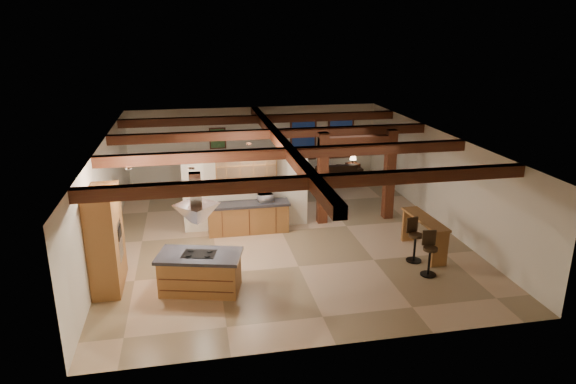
# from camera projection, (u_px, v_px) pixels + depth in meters

# --- Properties ---
(ground) EXTENTS (12.00, 12.00, 0.00)m
(ground) POSITION_uv_depth(u_px,v_px,m) (281.00, 231.00, 15.68)
(ground) COLOR #CCAC88
(ground) RESTS_ON ground
(room_walls) EXTENTS (12.00, 12.00, 12.00)m
(room_walls) POSITION_uv_depth(u_px,v_px,m) (281.00, 175.00, 15.13)
(room_walls) COLOR white
(room_walls) RESTS_ON ground
(ceiling_beams) EXTENTS (10.00, 12.00, 0.28)m
(ceiling_beams) POSITION_uv_depth(u_px,v_px,m) (281.00, 142.00, 14.83)
(ceiling_beams) COLOR #421510
(ceiling_beams) RESTS_ON room_walls
(timber_posts) EXTENTS (2.50, 0.30, 2.90)m
(timber_posts) POSITION_uv_depth(u_px,v_px,m) (357.00, 167.00, 16.06)
(timber_posts) COLOR #421510
(timber_posts) RESTS_ON ground
(partition_wall) EXTENTS (3.80, 0.18, 2.20)m
(partition_wall) POSITION_uv_depth(u_px,v_px,m) (246.00, 194.00, 15.63)
(partition_wall) COLOR white
(partition_wall) RESTS_ON ground
(pantry_cabinet) EXTENTS (0.67, 1.60, 2.40)m
(pantry_cabinet) POSITION_uv_depth(u_px,v_px,m) (106.00, 239.00, 12.04)
(pantry_cabinet) COLOR brown
(pantry_cabinet) RESTS_ON ground
(back_counter) EXTENTS (2.50, 0.66, 0.94)m
(back_counter) POSITION_uv_depth(u_px,v_px,m) (248.00, 217.00, 15.46)
(back_counter) COLOR brown
(back_counter) RESTS_ON ground
(upper_display_cabinet) EXTENTS (1.80, 0.36, 0.95)m
(upper_display_cabinet) POSITION_uv_depth(u_px,v_px,m) (246.00, 172.00, 15.22)
(upper_display_cabinet) COLOR brown
(upper_display_cabinet) RESTS_ON partition_wall
(range_hood) EXTENTS (1.10, 1.10, 1.40)m
(range_hood) POSITION_uv_depth(u_px,v_px,m) (197.00, 220.00, 11.61)
(range_hood) COLOR silver
(range_hood) RESTS_ON room_walls
(back_windows) EXTENTS (2.70, 0.07, 1.70)m
(back_windows) POSITION_uv_depth(u_px,v_px,m) (322.00, 139.00, 21.27)
(back_windows) COLOR #421510
(back_windows) RESTS_ON room_walls
(framed_art) EXTENTS (0.65, 0.05, 0.85)m
(framed_art) POSITION_uv_depth(u_px,v_px,m) (218.00, 138.00, 20.43)
(framed_art) COLOR #421510
(framed_art) RESTS_ON room_walls
(recessed_cans) EXTENTS (3.16, 2.46, 0.03)m
(recessed_cans) POSITION_uv_depth(u_px,v_px,m) (193.00, 159.00, 12.53)
(recessed_cans) COLOR silver
(recessed_cans) RESTS_ON room_walls
(kitchen_island) EXTENTS (2.12, 1.47, 0.96)m
(kitchen_island) POSITION_uv_depth(u_px,v_px,m) (200.00, 272.00, 12.01)
(kitchen_island) COLOR brown
(kitchen_island) RESTS_ON ground
(dining_table) EXTENTS (2.14, 1.42, 0.70)m
(dining_table) POSITION_uv_depth(u_px,v_px,m) (256.00, 189.00, 18.58)
(dining_table) COLOR #371A0D
(dining_table) RESTS_ON ground
(sofa) EXTENTS (2.28, 0.99, 0.65)m
(sofa) POSITION_uv_depth(u_px,v_px,m) (334.00, 171.00, 20.91)
(sofa) COLOR black
(sofa) RESTS_ON ground
(microwave) EXTENTS (0.47, 0.34, 0.24)m
(microwave) POSITION_uv_depth(u_px,v_px,m) (265.00, 198.00, 15.37)
(microwave) COLOR #BABABF
(microwave) RESTS_ON back_counter
(bar_counter) EXTENTS (0.56, 1.95, 1.01)m
(bar_counter) POSITION_uv_depth(u_px,v_px,m) (424.00, 230.00, 13.99)
(bar_counter) COLOR brown
(bar_counter) RESTS_ON ground
(side_table) EXTENTS (0.54, 0.54, 0.58)m
(side_table) POSITION_uv_depth(u_px,v_px,m) (353.00, 170.00, 21.20)
(side_table) COLOR #421510
(side_table) RESTS_ON ground
(table_lamp) EXTENTS (0.27, 0.27, 0.32)m
(table_lamp) POSITION_uv_depth(u_px,v_px,m) (353.00, 158.00, 21.04)
(table_lamp) COLOR black
(table_lamp) RESTS_ON side_table
(bar_stool_a) EXTENTS (0.40, 0.41, 1.14)m
(bar_stool_a) POSITION_uv_depth(u_px,v_px,m) (429.00, 253.00, 12.77)
(bar_stool_a) COLOR black
(bar_stool_a) RESTS_ON ground
(bar_stool_b) EXTENTS (0.42, 0.44, 1.18)m
(bar_stool_b) POSITION_uv_depth(u_px,v_px,m) (414.00, 240.00, 13.53)
(bar_stool_b) COLOR black
(bar_stool_b) RESTS_ON ground
(dining_chairs) EXTENTS (2.21, 2.21, 1.25)m
(dining_chairs) POSITION_uv_depth(u_px,v_px,m) (256.00, 181.00, 18.49)
(dining_chairs) COLOR #421510
(dining_chairs) RESTS_ON ground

